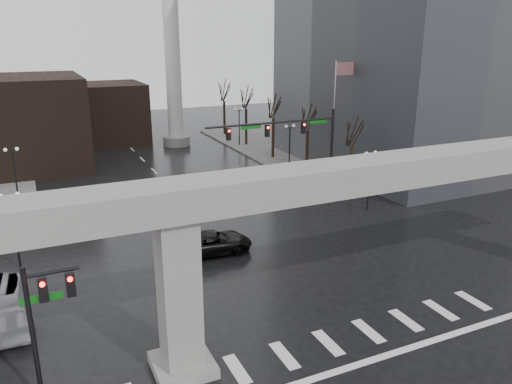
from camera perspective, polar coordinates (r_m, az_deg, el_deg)
ground at (r=26.25m, az=7.02°, el=-15.61°), size 160.00×160.00×0.00m
sidewalk_ne at (r=67.90m, az=9.91°, el=5.24°), size 28.00×36.00×0.15m
elevated_guideway at (r=23.90m, az=10.21°, el=-0.83°), size 48.00×2.60×8.70m
building_far_left at (r=61.24m, az=-26.58°, el=7.01°), size 16.00×14.00×10.00m
building_far_mid at (r=71.93m, az=-16.74°, el=8.63°), size 10.00×10.00×8.00m
smokestack at (r=66.94m, az=-9.61°, el=16.54°), size 3.60×3.60×30.00m
signal_mast_arm at (r=43.59m, az=4.49°, el=6.32°), size 12.12×0.43×8.00m
signal_left_pole at (r=21.59m, az=-23.01°, el=-12.30°), size 2.30×0.30×6.00m
flagpole_assembly at (r=49.26m, az=9.21°, el=9.46°), size 2.06×0.12×12.00m
lamp_right_0 at (r=42.66m, az=12.87°, el=2.42°), size 1.22×0.32×5.11m
lamp_right_1 at (r=54.09m, az=3.87°, el=6.00°), size 1.22×0.32×5.11m
lamp_right_2 at (r=66.51m, az=-1.94°, el=8.21°), size 1.22×0.32×5.11m
lamp_left_0 at (r=34.29m, az=-26.03°, el=-2.70°), size 1.22×0.32×5.11m
lamp_left_1 at (r=47.77m, az=-25.96°, el=2.68°), size 1.22×0.32×5.11m
lamp_left_2 at (r=61.48m, az=-25.92°, el=5.68°), size 1.22×0.32×5.11m
tree_right_0 at (r=46.54m, az=10.85°, el=2.94°), size 1.09×1.58×7.50m
tree_right_1 at (r=53.03m, az=5.87°, el=5.02°), size 1.09×1.61×7.67m
tree_right_2 at (r=59.89m, az=1.98°, el=6.62°), size 1.10×1.63×7.85m
tree_right_3 at (r=67.01m, az=-1.12°, el=7.86°), size 1.11×1.66×8.02m
tree_right_4 at (r=74.30m, az=-3.62°, el=8.85°), size 1.12×1.69×8.19m
pickup_truck at (r=34.26m, az=-5.07°, el=-5.77°), size 5.62×2.79×1.53m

